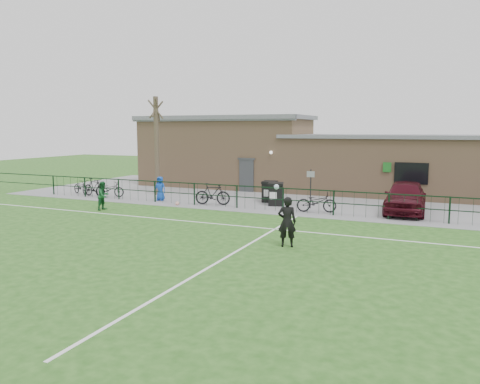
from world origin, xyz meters
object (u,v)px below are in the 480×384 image
at_px(bicycle_b, 94,187).
at_px(bicycle_e, 317,202).
at_px(wheelie_bin_right, 276,195).
at_px(sign_post, 311,189).
at_px(bicycle_d, 213,194).
at_px(bicycle_a, 81,187).
at_px(wheelie_bin_left, 270,192).
at_px(outfield_player, 103,196).
at_px(ball_ground, 177,203).
at_px(bicycle_c, 110,189).
at_px(bare_tree, 157,146).
at_px(spectator_child, 160,188).
at_px(car_maroon, 405,197).

relative_size(bicycle_b, bicycle_e, 0.95).
height_order(wheelie_bin_right, bicycle_b, wheelie_bin_right).
height_order(wheelie_bin_right, sign_post, sign_post).
bearing_deg(bicycle_d, bicycle_a, 76.72).
bearing_deg(bicycle_b, bicycle_d, -77.53).
xyz_separation_m(wheelie_bin_left, outfield_player, (-6.81, -5.71, 0.16)).
height_order(sign_post, ball_ground, sign_post).
distance_m(bicycle_b, bicycle_c, 1.00).
relative_size(bare_tree, bicycle_c, 3.38).
distance_m(bicycle_e, spectator_child, 9.10).
xyz_separation_m(bicycle_a, bicycle_c, (2.41, -0.21, 0.02)).
height_order(bicycle_a, bicycle_e, bicycle_e).
distance_m(bicycle_b, bicycle_d, 7.96).
relative_size(wheelie_bin_right, sign_post, 0.56).
distance_m(bicycle_b, outfield_player, 4.99).
relative_size(bicycle_c, bicycle_d, 0.92).
xyz_separation_m(car_maroon, ball_ground, (-11.31, -2.52, -0.70)).
xyz_separation_m(sign_post, spectator_child, (-8.52, -0.85, -0.32)).
bearing_deg(wheelie_bin_left, outfield_player, -146.12).
xyz_separation_m(sign_post, bicycle_d, (-5.10, -1.01, -0.42)).
xyz_separation_m(wheelie_bin_left, bicycle_c, (-9.45, -2.02, -0.08)).
xyz_separation_m(bicycle_d, bicycle_e, (5.67, 0.06, -0.08)).
bearing_deg(bicycle_b, bicycle_e, -77.58).
distance_m(bicycle_b, bicycle_e, 13.63).
bearing_deg(sign_post, spectator_child, -174.31).
bearing_deg(bicycle_d, bare_tree, 55.68).
bearing_deg(wheelie_bin_left, spectator_child, -167.22).
relative_size(bicycle_a, outfield_player, 1.18).
xyz_separation_m(wheelie_bin_right, bicycle_a, (-12.56, -0.87, -0.11)).
bearing_deg(bicycle_c, bicycle_e, -107.40).
bearing_deg(wheelie_bin_left, ball_ground, -149.76).
bearing_deg(bicycle_e, wheelie_bin_left, 42.03).
relative_size(outfield_player, ball_ground, 6.64).
height_order(wheelie_bin_left, bicycle_c, wheelie_bin_left).
bearing_deg(bare_tree, bicycle_a, -158.90).
height_order(bare_tree, bicycle_a, bare_tree).
bearing_deg(bicycle_c, bicycle_b, 86.95).
relative_size(wheelie_bin_left, bicycle_e, 0.57).
xyz_separation_m(bare_tree, car_maroon, (14.53, -0.44, -2.20)).
bearing_deg(bicycle_e, sign_post, 16.37).
relative_size(bicycle_a, bicycle_e, 0.90).
xyz_separation_m(wheelie_bin_left, bicycle_e, (3.22, -2.11, -0.04)).
height_order(sign_post, car_maroon, sign_post).
bearing_deg(bicycle_e, bicycle_b, 75.92).
bearing_deg(bicycle_e, wheelie_bin_right, 50.47).
distance_m(bicycle_a, bicycle_d, 9.41).
height_order(bicycle_a, outfield_player, outfield_player).
height_order(bare_tree, wheelie_bin_left, bare_tree).
relative_size(sign_post, bicycle_e, 1.05).
distance_m(car_maroon, bicycle_a, 19.09).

